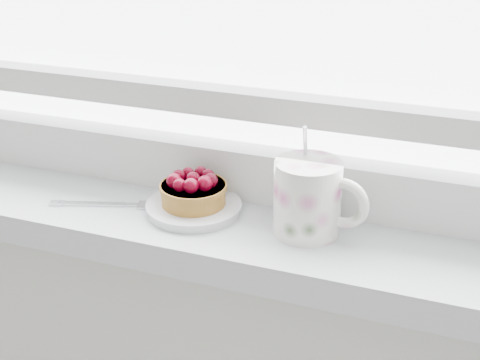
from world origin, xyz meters
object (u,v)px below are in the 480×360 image
at_px(saucer, 194,207).
at_px(floral_mug, 310,197).
at_px(fork, 114,204).
at_px(raspberry_tart, 193,190).

xyz_separation_m(saucer, floral_mug, (0.15, -0.00, 0.04)).
bearing_deg(saucer, floral_mug, -0.21).
bearing_deg(saucer, fork, -168.93).
xyz_separation_m(raspberry_tart, fork, (-0.11, -0.02, -0.03)).
height_order(raspberry_tart, fork, raspberry_tart).
relative_size(saucer, raspberry_tart, 1.44).
relative_size(saucer, fork, 0.73).
xyz_separation_m(floral_mug, fork, (-0.26, -0.02, -0.05)).
bearing_deg(fork, raspberry_tart, 10.82).
distance_m(raspberry_tart, floral_mug, 0.15).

